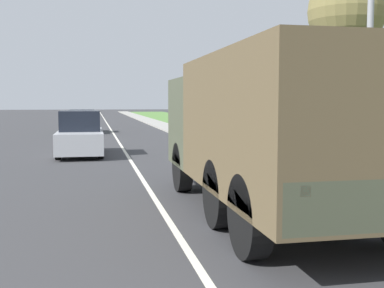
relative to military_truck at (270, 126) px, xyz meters
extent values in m
plane|color=#38383A|center=(-1.89, 28.41, -1.64)|extent=(180.00, 180.00, 0.00)
cube|color=silver|center=(-1.89, 28.41, -1.64)|extent=(0.12, 120.00, 0.00)
cube|color=#9E9B93|center=(2.61, 28.41, -1.58)|extent=(1.80, 120.00, 0.12)
cube|color=#56843D|center=(7.01, 28.41, -1.63)|extent=(7.00, 120.00, 0.02)
cube|color=#474C38|center=(0.00, 2.78, -0.03)|extent=(2.59, 2.08, 2.03)
cube|color=brown|center=(0.00, -0.94, 0.09)|extent=(2.59, 5.35, 2.28)
cube|color=red|center=(-0.97, -3.58, -0.50)|extent=(0.12, 0.06, 0.12)
cylinder|color=black|center=(-1.14, 2.67, -1.07)|extent=(0.30, 1.14, 1.14)
cylinder|color=black|center=(1.14, 2.67, -1.07)|extent=(0.30, 1.14, 1.14)
cylinder|color=black|center=(-1.14, -2.27, -1.07)|extent=(0.30, 1.14, 1.14)
cylinder|color=black|center=(-1.14, -0.67, -1.07)|extent=(0.30, 1.14, 1.14)
cylinder|color=black|center=(1.14, -0.67, -1.07)|extent=(0.30, 1.14, 1.14)
cube|color=#B7BABF|center=(-3.67, 10.98, -1.08)|extent=(1.72, 4.47, 0.78)
cube|color=black|center=(-3.67, 11.07, -0.30)|extent=(1.51, 2.01, 0.78)
cylinder|color=black|center=(-4.43, 12.41, -1.32)|extent=(0.20, 0.64, 0.64)
cylinder|color=black|center=(-2.92, 12.41, -1.32)|extent=(0.20, 0.64, 0.64)
cylinder|color=black|center=(-4.43, 9.56, -1.32)|extent=(0.20, 0.64, 0.64)
cylinder|color=black|center=(-2.92, 9.56, -1.32)|extent=(0.20, 0.64, 0.64)
cube|color=#336B3D|center=(-3.92, 24.90, -1.13)|extent=(1.83, 4.41, 0.68)
cube|color=black|center=(-3.92, 24.99, -0.44)|extent=(1.61, 1.98, 0.70)
cylinder|color=black|center=(-4.74, 26.31, -1.32)|extent=(0.20, 0.64, 0.64)
cylinder|color=black|center=(-3.11, 26.31, -1.32)|extent=(0.20, 0.64, 0.64)
cylinder|color=black|center=(-4.74, 23.49, -1.32)|extent=(0.20, 0.64, 0.64)
cylinder|color=black|center=(-3.11, 23.49, -1.32)|extent=(0.20, 0.64, 0.64)
cylinder|color=black|center=(4.42, 3.55, -1.24)|extent=(0.24, 0.76, 0.76)
cylinder|color=gray|center=(2.86, 1.48, 2.05)|extent=(0.14, 0.14, 7.14)
cylinder|color=brown|center=(5.07, 6.48, 0.55)|extent=(0.38, 0.38, 4.35)
sphere|color=olive|center=(5.07, 6.48, 3.42)|extent=(2.55, 2.55, 2.55)
cube|color=#3D7042|center=(4.31, 3.67, -1.27)|extent=(0.55, 0.45, 0.70)
camera|label=1|loc=(-3.16, -8.29, 0.46)|focal=45.00mm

